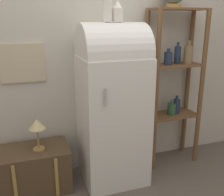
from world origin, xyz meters
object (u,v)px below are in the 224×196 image
at_px(refrigerator, 112,102).
at_px(vase_left, 108,7).
at_px(vase_center, 118,12).
at_px(desk_lamp, 37,126).
at_px(suitcase_trunk, 35,169).

xyz_separation_m(refrigerator, vase_left, (-0.05, -0.01, 0.89)).
distance_m(vase_center, desk_lamp, 1.28).
xyz_separation_m(refrigerator, vase_center, (0.05, 0.00, 0.84)).
relative_size(refrigerator, suitcase_trunk, 2.40).
bearing_deg(refrigerator, vase_left, -171.84).
bearing_deg(desk_lamp, suitcase_trunk, 153.12).
height_order(refrigerator, vase_left, vase_left).
distance_m(suitcase_trunk, vase_left, 1.68).
bearing_deg(vase_left, suitcase_trunk, 175.84).
distance_m(suitcase_trunk, desk_lamp, 0.46).
bearing_deg(vase_left, refrigerator, 8.16).
bearing_deg(vase_left, vase_center, 4.29).
height_order(refrigerator, vase_center, vase_center).
height_order(suitcase_trunk, vase_left, vase_left).
bearing_deg(suitcase_trunk, vase_center, -3.18).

